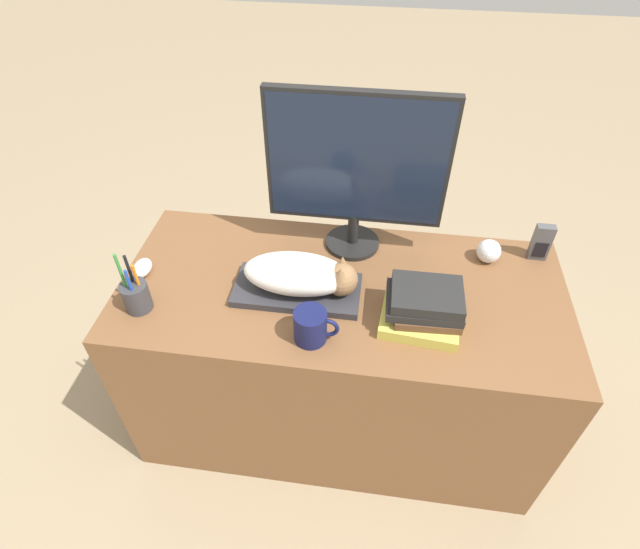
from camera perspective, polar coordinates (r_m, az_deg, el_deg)
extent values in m
plane|color=#998466|center=(1.95, 0.75, -23.15)|extent=(12.00, 12.00, 0.00)
cube|color=brown|center=(1.81, 2.17, -9.46)|extent=(1.38, 0.63, 0.70)
cube|color=#2D2D33|center=(1.52, -2.62, -1.78)|extent=(0.38, 0.18, 0.02)
ellipsoid|color=white|center=(1.47, -2.71, 0.10)|extent=(0.32, 0.15, 0.11)
sphere|color=olive|center=(1.46, 2.51, -0.57)|extent=(0.10, 0.10, 0.10)
cone|color=olive|center=(1.41, 2.46, 0.13)|extent=(0.03, 0.03, 0.04)
cone|color=olive|center=(1.45, 2.67, 1.47)|extent=(0.03, 0.03, 0.04)
cylinder|color=black|center=(1.70, 3.72, 3.69)|extent=(0.18, 0.18, 0.02)
cylinder|color=black|center=(1.66, 3.81, 5.35)|extent=(0.04, 0.04, 0.11)
cube|color=black|center=(1.52, 4.26, 12.93)|extent=(0.55, 0.03, 0.42)
cube|color=#192338|center=(1.51, 4.23, 12.76)|extent=(0.52, 0.01, 0.40)
ellipsoid|color=silver|center=(1.67, -19.65, 0.69)|extent=(0.06, 0.09, 0.04)
cylinder|color=#141947|center=(1.37, -1.12, -5.90)|extent=(0.09, 0.09, 0.10)
torus|color=#141947|center=(1.37, 0.81, -6.11)|extent=(0.07, 0.01, 0.07)
cylinder|color=#38383D|center=(1.55, -20.25, -2.38)|extent=(0.08, 0.08, 0.09)
cylinder|color=orange|center=(1.51, -20.09, -0.85)|extent=(0.01, 0.01, 0.13)
cylinder|color=black|center=(1.52, -20.77, -0.15)|extent=(0.01, 0.01, 0.15)
cylinder|color=#338C38|center=(1.50, -21.60, -0.37)|extent=(0.01, 0.01, 0.17)
cylinder|color=#1E47B2|center=(1.50, -20.81, -1.38)|extent=(0.01, 0.01, 0.13)
sphere|color=silver|center=(1.70, 18.73, 2.55)|extent=(0.08, 0.08, 0.08)
cube|color=#4C4C51|center=(1.76, 23.96, 3.38)|extent=(0.06, 0.03, 0.13)
cube|color=black|center=(1.76, 23.87, 2.57)|extent=(0.04, 0.00, 0.06)
cube|color=#CCC14C|center=(1.46, 11.30, -5.09)|extent=(0.23, 0.19, 0.04)
cube|color=brown|center=(1.45, 12.09, -3.86)|extent=(0.19, 0.17, 0.02)
cube|color=black|center=(1.43, 11.82, -3.14)|extent=(0.21, 0.16, 0.03)
cube|color=black|center=(1.41, 12.15, -2.31)|extent=(0.20, 0.15, 0.03)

